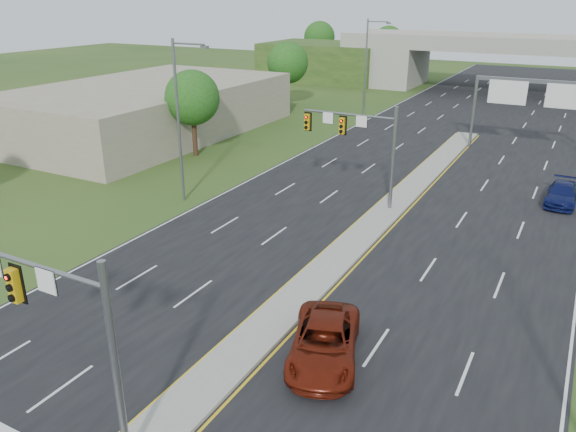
{
  "coord_description": "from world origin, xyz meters",
  "views": [
    {
      "loc": [
        10.75,
        -9.46,
        13.6
      ],
      "look_at": [
        -1.94,
        14.11,
        3.0
      ],
      "focal_mm": 35.0,
      "sensor_mm": 36.0,
      "label": 1
    }
  ],
  "objects_px": {
    "signal_mast_far": "(361,138)",
    "sign_gantry": "(540,96)",
    "car_far_b": "(562,194)",
    "overpass": "(514,68)",
    "car_far_a": "(324,342)",
    "signal_mast_near": "(53,315)"
  },
  "relations": [
    {
      "from": "signal_mast_far",
      "to": "overpass",
      "type": "height_order",
      "value": "overpass"
    },
    {
      "from": "signal_mast_far",
      "to": "car_far_a",
      "type": "relative_size",
      "value": 1.25
    },
    {
      "from": "signal_mast_near",
      "to": "sign_gantry",
      "type": "height_order",
      "value": "signal_mast_near"
    },
    {
      "from": "car_far_b",
      "to": "sign_gantry",
      "type": "bearing_deg",
      "value": 106.05
    },
    {
      "from": "sign_gantry",
      "to": "car_far_a",
      "type": "relative_size",
      "value": 2.06
    },
    {
      "from": "signal_mast_far",
      "to": "overpass",
      "type": "xyz_separation_m",
      "value": [
        2.26,
        55.07,
        -1.17
      ]
    },
    {
      "from": "overpass",
      "to": "car_far_b",
      "type": "relative_size",
      "value": 16.61
    },
    {
      "from": "signal_mast_near",
      "to": "car_far_b",
      "type": "bearing_deg",
      "value": 68.86
    },
    {
      "from": "signal_mast_far",
      "to": "car_far_a",
      "type": "distance_m",
      "value": 18.44
    },
    {
      "from": "signal_mast_near",
      "to": "overpass",
      "type": "height_order",
      "value": "overpass"
    },
    {
      "from": "signal_mast_near",
      "to": "car_far_a",
      "type": "distance_m",
      "value": 10.27
    },
    {
      "from": "signal_mast_far",
      "to": "sign_gantry",
      "type": "height_order",
      "value": "signal_mast_far"
    },
    {
      "from": "overpass",
      "to": "car_far_a",
      "type": "height_order",
      "value": "overpass"
    },
    {
      "from": "sign_gantry",
      "to": "overpass",
      "type": "height_order",
      "value": "overpass"
    },
    {
      "from": "signal_mast_near",
      "to": "sign_gantry",
      "type": "relative_size",
      "value": 0.6
    },
    {
      "from": "car_far_a",
      "to": "car_far_b",
      "type": "distance_m",
      "value": 25.17
    },
    {
      "from": "signal_mast_far",
      "to": "car_far_b",
      "type": "xyz_separation_m",
      "value": [
        12.37,
        6.99,
        -4.01
      ]
    },
    {
      "from": "signal_mast_far",
      "to": "overpass",
      "type": "bearing_deg",
      "value": 87.65
    },
    {
      "from": "signal_mast_far",
      "to": "signal_mast_near",
      "type": "bearing_deg",
      "value": -90.0
    },
    {
      "from": "signal_mast_near",
      "to": "overpass",
      "type": "relative_size",
      "value": 0.09
    },
    {
      "from": "sign_gantry",
      "to": "car_far_b",
      "type": "distance_m",
      "value": 14.19
    },
    {
      "from": "overpass",
      "to": "car_far_b",
      "type": "xyz_separation_m",
      "value": [
        10.11,
        -48.08,
        -2.84
      ]
    }
  ]
}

